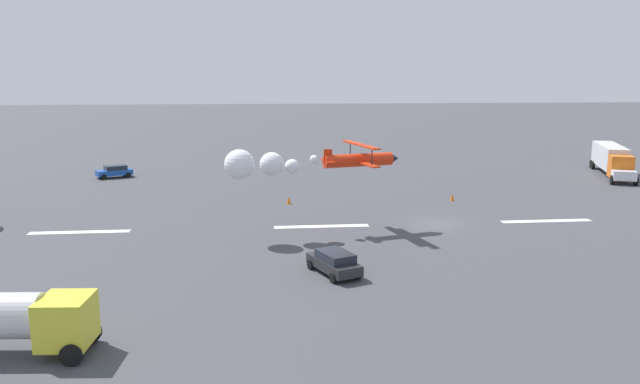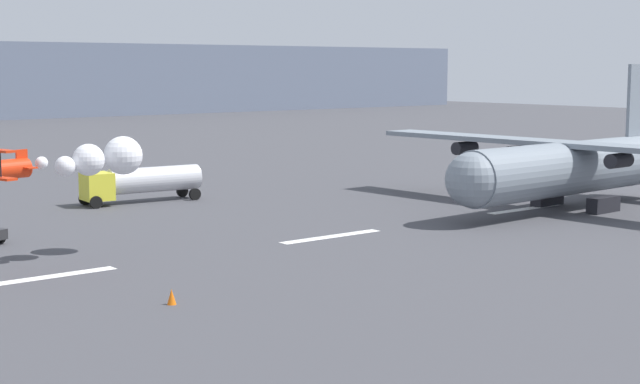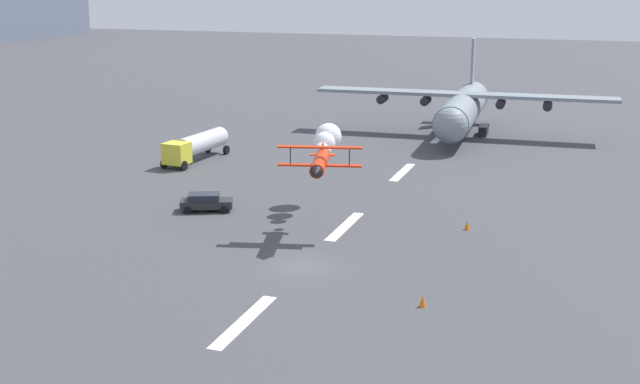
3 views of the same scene
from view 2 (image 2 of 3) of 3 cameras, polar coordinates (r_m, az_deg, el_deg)
The scene contains 7 objects.
runway_stripe_4 at distance 53.27m, azimuth -16.04°, elevation -4.90°, with size 8.00×0.90×0.01m, color white.
runway_stripe_5 at distance 63.33m, azimuth 0.68°, elevation -2.67°, with size 8.00×0.90×0.01m, color white.
runway_stripe_6 at distance 77.23m, azimuth 12.08°, elevation -1.00°, with size 8.00×0.90×0.01m, color white.
cargo_transport_plane at distance 76.18m, azimuth 14.09°, elevation 1.46°, with size 25.14×37.01×11.37m.
stunt_biplane_red at distance 56.02m, azimuth -14.51°, elevation 1.79°, with size 14.26×6.85×2.32m.
fuel_tanker_truck at distance 80.36m, azimuth -10.64°, elevation 0.62°, with size 10.17×3.52×2.90m.
traffic_cone_far at distance 45.95m, azimuth -8.83°, elevation -6.18°, with size 0.44×0.44×0.75m, color orange.
Camera 2 is at (-9.94, -48.17, 11.14)m, focal length 53.76 mm.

